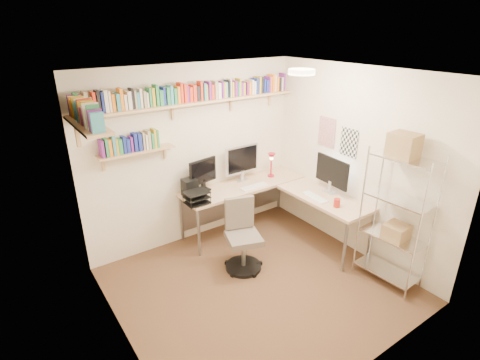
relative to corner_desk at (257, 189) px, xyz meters
name	(u,v)px	position (x,y,z in m)	size (l,w,h in m)	color
ground	(258,285)	(-0.70, -0.96, -0.75)	(3.20, 3.20, 0.00)	#4F3122
room_shell	(261,167)	(-0.69, -0.96, 0.80)	(3.24, 3.04, 2.52)	beige
wall_shelves	(168,106)	(-1.13, 0.34, 1.28)	(3.12, 1.09, 0.80)	#DEAE7D
corner_desk	(257,189)	(0.00, 0.00, 0.00)	(2.02, 1.97, 1.31)	beige
office_chair	(242,240)	(-0.63, -0.52, -0.36)	(0.52, 0.53, 0.93)	black
wire_rack	(399,194)	(0.66, -1.76, 0.43)	(0.40, 0.75, 1.87)	silver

